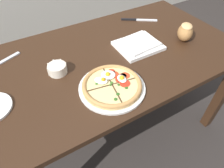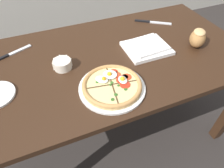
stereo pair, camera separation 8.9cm
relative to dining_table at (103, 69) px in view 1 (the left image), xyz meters
name	(u,v)px [view 1 (the left image)]	position (x,y,z in m)	size (l,w,h in m)	color
ground_plane	(106,129)	(0.00, 0.00, -0.63)	(12.00, 12.00, 0.00)	#2D2826
dining_table	(103,69)	(0.00, 0.00, 0.00)	(1.57, 0.82, 0.72)	#331E11
pizza	(112,85)	(-0.08, -0.23, 0.11)	(0.30, 0.30, 0.05)	white
ramekin_bowl	(57,68)	(-0.25, 0.00, 0.11)	(0.10, 0.10, 0.05)	silver
napkin_folded	(138,45)	(0.22, -0.02, 0.11)	(0.24, 0.21, 0.04)	white
bread_piece_near	(185,32)	(0.50, -0.10, 0.14)	(0.14, 0.14, 0.10)	#A3703D
knife_main	(139,20)	(0.41, 0.24, 0.09)	(0.22, 0.15, 0.01)	silver
knife_spare	(0,63)	(-0.49, 0.22, 0.09)	(0.22, 0.11, 0.01)	silver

